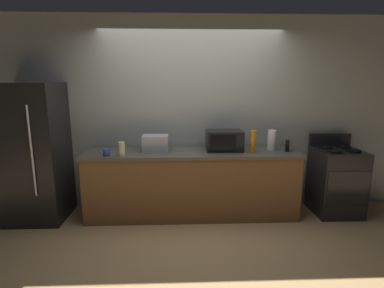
{
  "coord_description": "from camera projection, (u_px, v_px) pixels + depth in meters",
  "views": [
    {
      "loc": [
        -0.15,
        -3.51,
        1.82
      ],
      "look_at": [
        0.0,
        0.4,
        1.0
      ],
      "focal_mm": 28.28,
      "sensor_mm": 36.0,
      "label": 1
    }
  ],
  "objects": [
    {
      "name": "stove_range",
      "position": [
        336.0,
        181.0,
        4.18
      ],
      "size": [
        0.6,
        0.61,
        1.08
      ],
      "color": "black",
      "rests_on": "ground_plane"
    },
    {
      "name": "bottle_dish_soap",
      "position": [
        253.0,
        141.0,
        3.95
      ],
      "size": [
        0.07,
        0.07,
        0.29
      ],
      "primitive_type": "cylinder",
      "color": "orange",
      "rests_on": "counter_run"
    },
    {
      "name": "toaster_oven",
      "position": [
        156.0,
        143.0,
        4.04
      ],
      "size": [
        0.34,
        0.26,
        0.21
      ],
      "primitive_type": "cube",
      "color": "#B7BABF",
      "rests_on": "counter_run"
    },
    {
      "name": "bottle_hand_soap",
      "position": [
        122.0,
        149.0,
        3.74
      ],
      "size": [
        0.08,
        0.08,
        0.18
      ],
      "primitive_type": "cylinder",
      "color": "beige",
      "rests_on": "counter_run"
    },
    {
      "name": "back_wall",
      "position": [
        191.0,
        114.0,
        4.33
      ],
      "size": [
        6.4,
        0.1,
        2.7
      ],
      "primitive_type": "cube",
      "color": "#9EA399",
      "rests_on": "ground_plane"
    },
    {
      "name": "counter_run",
      "position": [
        192.0,
        183.0,
        4.11
      ],
      "size": [
        2.84,
        0.64,
        0.9
      ],
      "color": "brown",
      "rests_on": "ground_plane"
    },
    {
      "name": "refrigerator",
      "position": [
        35.0,
        153.0,
        3.94
      ],
      "size": [
        0.72,
        0.73,
        1.8
      ],
      "color": "black",
      "rests_on": "ground_plane"
    },
    {
      "name": "microwave",
      "position": [
        224.0,
        140.0,
        4.05
      ],
      "size": [
        0.48,
        0.35,
        0.27
      ],
      "color": "black",
      "rests_on": "counter_run"
    },
    {
      "name": "mug_blue",
      "position": [
        107.0,
        152.0,
        3.77
      ],
      "size": [
        0.09,
        0.09,
        0.09
      ],
      "primitive_type": "cylinder",
      "color": "#2D4CB2",
      "rests_on": "counter_run"
    },
    {
      "name": "paper_towel_roll",
      "position": [
        272.0,
        140.0,
        4.08
      ],
      "size": [
        0.12,
        0.12,
        0.27
      ],
      "primitive_type": "cylinder",
      "color": "white",
      "rests_on": "counter_run"
    },
    {
      "name": "ground_plane",
      "position": [
        193.0,
        228.0,
        3.81
      ],
      "size": [
        8.0,
        8.0,
        0.0
      ],
      "primitive_type": "plane",
      "color": "tan"
    },
    {
      "name": "cordless_phone",
      "position": [
        288.0,
        146.0,
        4.02
      ],
      "size": [
        0.09,
        0.12,
        0.15
      ],
      "primitive_type": "cube",
      "rotation": [
        0.0,
        0.0,
        -0.38
      ],
      "color": "black",
      "rests_on": "counter_run"
    }
  ]
}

